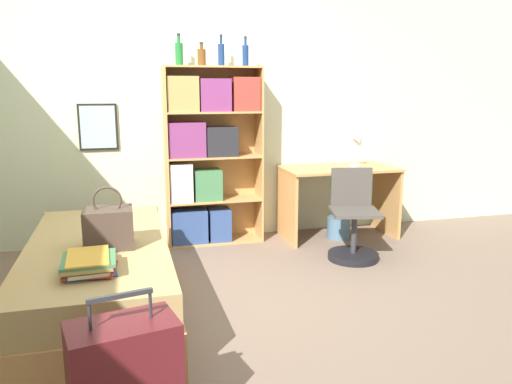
{
  "coord_description": "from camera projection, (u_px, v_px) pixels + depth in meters",
  "views": [
    {
      "loc": [
        -0.57,
        -3.4,
        1.52
      ],
      "look_at": [
        0.39,
        0.2,
        0.75
      ],
      "focal_mm": 35.0,
      "sensor_mm": 36.0,
      "label": 1
    }
  ],
  "objects": [
    {
      "name": "ground_plane",
      "position": [
        212.0,
        300.0,
        3.67
      ],
      "size": [
        14.0,
        14.0,
        0.0
      ],
      "primitive_type": "plane",
      "color": "#756051"
    },
    {
      "name": "wall_back",
      "position": [
        181.0,
        112.0,
        4.95
      ],
      "size": [
        10.0,
        0.09,
        2.6
      ],
      "color": "beige",
      "rests_on": "ground_plane"
    },
    {
      "name": "bed",
      "position": [
        99.0,
        277.0,
        3.44
      ],
      "size": [
        0.95,
        2.05,
        0.5
      ],
      "color": "tan",
      "rests_on": "ground_plane"
    },
    {
      "name": "handbag",
      "position": [
        109.0,
        227.0,
        3.26
      ],
      "size": [
        0.31,
        0.25,
        0.41
      ],
      "color": "#47382D",
      "rests_on": "bed"
    },
    {
      "name": "book_stack_on_bed",
      "position": [
        89.0,
        264.0,
        2.82
      ],
      "size": [
        0.31,
        0.37,
        0.1
      ],
      "color": "#334C84",
      "rests_on": "bed"
    },
    {
      "name": "bookcase",
      "position": [
        206.0,
        154.0,
        4.88
      ],
      "size": [
        0.94,
        0.31,
        1.74
      ],
      "color": "tan",
      "rests_on": "ground_plane"
    },
    {
      "name": "bottle_green",
      "position": [
        179.0,
        53.0,
        4.64
      ],
      "size": [
        0.07,
        0.07,
        0.29
      ],
      "color": "#1E6B2D",
      "rests_on": "bookcase"
    },
    {
      "name": "bottle_brown",
      "position": [
        202.0,
        57.0,
        4.67
      ],
      "size": [
        0.08,
        0.08,
        0.21
      ],
      "color": "brown",
      "rests_on": "bookcase"
    },
    {
      "name": "bottle_clear",
      "position": [
        221.0,
        54.0,
        4.75
      ],
      "size": [
        0.06,
        0.06,
        0.29
      ],
      "color": "navy",
      "rests_on": "bookcase"
    },
    {
      "name": "bottle_blue",
      "position": [
        245.0,
        55.0,
        4.75
      ],
      "size": [
        0.06,
        0.06,
        0.28
      ],
      "color": "navy",
      "rests_on": "bookcase"
    },
    {
      "name": "desk",
      "position": [
        338.0,
        189.0,
        5.16
      ],
      "size": [
        1.16,
        0.62,
        0.73
      ],
      "color": "tan",
      "rests_on": "ground_plane"
    },
    {
      "name": "desk_lamp",
      "position": [
        359.0,
        144.0,
        5.14
      ],
      "size": [
        0.18,
        0.13,
        0.36
      ],
      "color": "#ADA89E",
      "rests_on": "desk"
    },
    {
      "name": "desk_chair",
      "position": [
        353.0,
        230.0,
        4.54
      ],
      "size": [
        0.5,
        0.5,
        0.81
      ],
      "color": "black",
      "rests_on": "ground_plane"
    },
    {
      "name": "waste_bin",
      "position": [
        339.0,
        228.0,
        5.18
      ],
      "size": [
        0.24,
        0.24,
        0.22
      ],
      "color": "slate",
      "rests_on": "ground_plane"
    }
  ]
}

